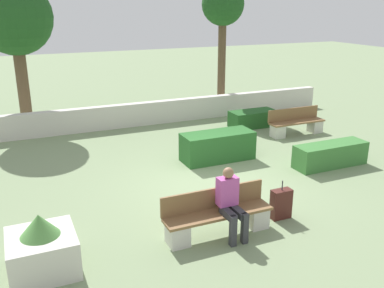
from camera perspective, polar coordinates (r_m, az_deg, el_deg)
The scene contains 12 objects.
ground_plane at distance 10.38m, azimuth 2.53°, elevation -5.32°, with size 60.00×60.00×0.00m, color gray.
perimeter_wall at distance 15.28m, azimuth -6.95°, elevation 3.98°, with size 14.97×0.30×0.81m.
bench_front at distance 8.13m, azimuth 3.43°, elevation -9.75°, with size 2.11×0.49×0.85m.
bench_left_side at distance 14.52m, azimuth 13.72°, elevation 2.54°, with size 1.96×0.49×0.85m.
person_seated_man at distance 7.92m, azimuth 5.14°, elevation -7.44°, with size 0.38×0.63×1.33m.
hedge_block_near_left at distance 11.96m, azimuth 17.96°, elevation -1.37°, with size 2.05×0.62×0.62m.
hedge_block_near_right at distance 15.19m, azimuth 8.12°, elevation 3.36°, with size 1.63×0.75×0.56m.
hedge_block_mid_left at distance 11.81m, azimuth 3.43°, elevation -0.30°, with size 2.00×0.80×0.78m.
planter_corner_left at distance 7.46m, azimuth -19.36°, elevation -13.03°, with size 1.06×1.06×1.02m.
suitcase at distance 8.87m, azimuth 11.78°, elevation -7.83°, with size 0.42×0.21×0.82m.
tree_leftmost at distance 15.46m, azimuth -22.57°, elevation 15.10°, with size 2.45×2.45×4.94m.
tree_center_left at distance 17.00m, azimuth 4.13°, elevation 17.54°, with size 1.61×1.61×4.91m.
Camera 1 is at (-4.25, -8.50, 4.17)m, focal length 40.00 mm.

